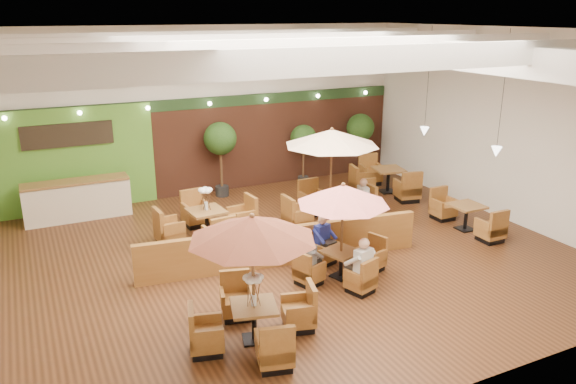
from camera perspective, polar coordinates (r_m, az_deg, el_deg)
room at (r=14.43m, az=-1.44°, el=8.84°), size 14.04×14.00×5.52m
service_counter at (r=17.72m, az=-20.61°, el=-0.76°), size 3.00×0.75×1.18m
booth_divider at (r=13.62m, az=-0.54°, el=-5.51°), size 7.01×1.06×0.98m
table_0 at (r=10.11m, az=-3.60°, el=-6.49°), size 2.60×2.60×2.54m
table_1 at (r=12.65m, az=5.56°, el=-2.11°), size 2.36×2.36×2.30m
table_2 at (r=15.70m, az=4.41°, el=3.21°), size 2.82×2.82×2.87m
table_3 at (r=15.37m, az=-8.25°, el=-3.10°), size 2.78×2.78×1.59m
table_4 at (r=16.59m, az=17.62°, el=-2.50°), size 0.84×2.50×0.94m
table_5 at (r=19.22m, az=9.37°, el=1.00°), size 2.04×2.95×1.06m
topiary_0 at (r=18.47m, az=-6.90°, el=5.12°), size 1.07×1.07×2.50m
topiary_1 at (r=19.70m, az=1.59°, el=5.27°), size 0.92×0.92×2.15m
topiary_2 at (r=20.83m, az=7.35°, el=6.26°), size 1.01×1.01×2.36m
diner_0 at (r=12.31m, az=7.47°, el=-6.87°), size 0.45×0.41×0.84m
diner_1 at (r=13.62m, az=3.63°, el=-4.37°), size 0.41×0.37×0.76m
diner_2 at (r=12.58m, az=2.16°, el=-6.34°), size 0.39×0.41×0.74m
diner_3 at (r=15.19m, az=6.30°, el=-2.04°), size 0.37×0.30×0.77m
diner_4 at (r=16.57m, az=7.47°, el=-0.33°), size 0.35×0.42×0.81m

